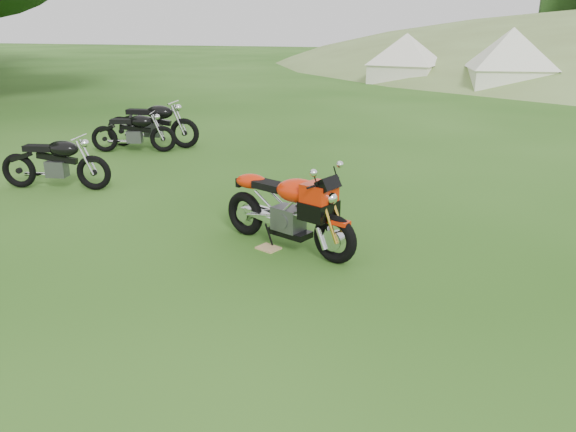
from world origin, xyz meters
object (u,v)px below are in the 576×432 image
(vintage_moto_b, at_px, (55,161))
(vintage_moto_c, at_px, (133,131))
(sport_motorcycle, at_px, (287,203))
(tent_left, at_px, (406,56))
(plywood_board, at_px, (268,248))
(vintage_moto_d, at_px, (152,123))
(tent_mid, at_px, (510,58))

(vintage_moto_b, distance_m, vintage_moto_c, 2.78)
(vintage_moto_b, xyz_separation_m, vintage_moto_c, (-0.31, 2.76, -0.02))
(sport_motorcycle, bearing_deg, tent_left, 115.03)
(sport_motorcycle, height_order, tent_left, tent_left)
(vintage_moto_c, bearing_deg, plywood_board, -60.74)
(vintage_moto_c, height_order, tent_left, tent_left)
(plywood_board, height_order, vintage_moto_d, vintage_moto_d)
(vintage_moto_b, distance_m, tent_left, 19.23)
(plywood_board, xyz_separation_m, vintage_moto_c, (-4.35, 4.16, 0.43))
(tent_mid, bearing_deg, vintage_moto_c, -127.73)
(plywood_board, bearing_deg, tent_mid, 78.80)
(vintage_moto_c, distance_m, tent_mid, 16.13)
(sport_motorcycle, distance_m, vintage_moto_d, 6.36)
(sport_motorcycle, distance_m, vintage_moto_c, 6.08)
(plywood_board, height_order, vintage_moto_c, vintage_moto_c)
(vintage_moto_d, relative_size, tent_mid, 0.69)
(vintage_moto_d, height_order, tent_mid, tent_mid)
(vintage_moto_c, distance_m, tent_left, 16.59)
(vintage_moto_d, height_order, tent_left, tent_left)
(plywood_board, xyz_separation_m, tent_mid, (3.60, 18.17, 1.23))
(vintage_moto_b, distance_m, vintage_moto_d, 3.30)
(sport_motorcycle, xyz_separation_m, vintage_moto_b, (-4.24, 1.28, -0.09))
(tent_mid, bearing_deg, plywood_board, -109.38)
(vintage_moto_c, height_order, tent_mid, tent_mid)
(vintage_moto_c, bearing_deg, vintage_moto_b, -100.66)
(vintage_moto_b, xyz_separation_m, vintage_moto_d, (-0.18, 3.30, 0.06))
(tent_left, height_order, tent_mid, tent_mid)
(tent_mid, bearing_deg, vintage_moto_b, -122.66)
(sport_motorcycle, xyz_separation_m, tent_left, (-0.78, 20.18, 0.61))
(vintage_moto_c, distance_m, vintage_moto_d, 0.56)
(vintage_moto_c, bearing_deg, tent_mid, 43.42)
(plywood_board, relative_size, tent_mid, 0.09)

